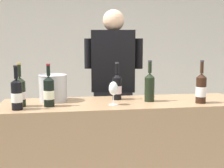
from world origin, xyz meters
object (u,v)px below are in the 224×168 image
object	(u,v)px
wine_bottle_2	(117,87)
wine_bottle_5	(201,88)
wine_bottle_4	(20,92)
wine_glass	(113,89)
wine_bottle_1	(49,91)
person_server	(113,97)
ice_bucket	(53,88)
wine_bottle_0	(150,86)
wine_bottle_3	(17,94)

from	to	relation	value
wine_bottle_2	wine_bottle_5	world-z (taller)	wine_bottle_5
wine_bottle_4	wine_glass	distance (m)	0.71
wine_bottle_4	wine_glass	xyz separation A→B (m)	(0.71, -0.05, 0.01)
wine_bottle_1	person_server	bearing A→B (deg)	47.28
wine_bottle_2	ice_bucket	size ratio (longest dim) A/B	1.36
wine_bottle_0	wine_bottle_5	distance (m)	0.41
wine_bottle_3	ice_bucket	size ratio (longest dim) A/B	1.37
wine_bottle_5	wine_glass	world-z (taller)	wine_bottle_5
wine_bottle_0	wine_bottle_2	distance (m)	0.28
wine_bottle_2	wine_bottle_4	size ratio (longest dim) A/B	0.96
wine_bottle_1	wine_bottle_4	world-z (taller)	wine_bottle_4
wine_bottle_4	person_server	distance (m)	1.04
wine_bottle_0	wine_bottle_5	xyz separation A→B (m)	(0.39, -0.13, -0.01)
wine_bottle_3	person_server	distance (m)	1.12
wine_bottle_4	ice_bucket	bearing A→B (deg)	37.19
wine_bottle_2	ice_bucket	world-z (taller)	wine_bottle_2
wine_bottle_2	person_server	world-z (taller)	person_server
person_server	wine_bottle_4	bearing A→B (deg)	-142.69
wine_bottle_1	wine_bottle_3	bearing A→B (deg)	-160.97
wine_bottle_4	person_server	bearing A→B (deg)	37.31
wine_bottle_0	wine_glass	bearing A→B (deg)	-163.80
wine_bottle_1	ice_bucket	distance (m)	0.21
ice_bucket	wine_bottle_3	bearing A→B (deg)	-130.55
wine_bottle_1	wine_bottle_4	size ratio (longest dim) A/B	0.98
wine_glass	ice_bucket	bearing A→B (deg)	154.01
wine_bottle_0	person_server	bearing A→B (deg)	109.64
wine_bottle_1	wine_bottle_2	size ratio (longest dim) A/B	1.02
wine_bottle_5	person_server	size ratio (longest dim) A/B	0.20
wine_bottle_2	wine_glass	world-z (taller)	wine_bottle_2
wine_bottle_1	ice_bucket	world-z (taller)	wine_bottle_1
ice_bucket	wine_bottle_4	bearing A→B (deg)	-142.81
wine_bottle_3	wine_bottle_0	bearing A→B (deg)	8.33
wine_bottle_0	wine_glass	distance (m)	0.33
wine_bottle_2	wine_bottle_5	bearing A→B (deg)	-21.72
wine_glass	person_server	xyz separation A→B (m)	(0.11, 0.67, -0.19)
wine_bottle_3	wine_glass	bearing A→B (deg)	4.70
wine_bottle_2	person_server	size ratio (longest dim) A/B	0.19
wine_bottle_0	person_server	size ratio (longest dim) A/B	0.20
ice_bucket	wine_bottle_2	bearing A→B (deg)	-1.51
ice_bucket	wine_bottle_1	bearing A→B (deg)	-96.35
wine_bottle_1	wine_bottle_5	distance (m)	1.20
wine_bottle_4	wine_bottle_2	bearing A→B (deg)	12.16
ice_bucket	wine_bottle_0	bearing A→B (deg)	-9.83
wine_bottle_2	wine_bottle_3	size ratio (longest dim) A/B	0.99
wine_bottle_0	wine_bottle_1	world-z (taller)	wine_bottle_0
wine_bottle_5	ice_bucket	bearing A→B (deg)	167.11
wine_bottle_2	person_server	xyz separation A→B (m)	(0.04, 0.46, -0.18)
wine_bottle_1	wine_glass	xyz separation A→B (m)	(0.49, -0.02, 0.00)
wine_bottle_0	wine_bottle_4	bearing A→B (deg)	-177.52
wine_bottle_1	wine_glass	world-z (taller)	wine_bottle_1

